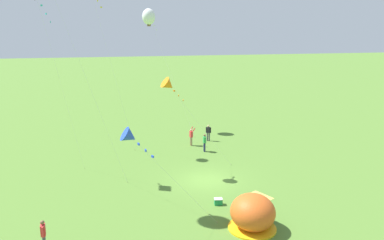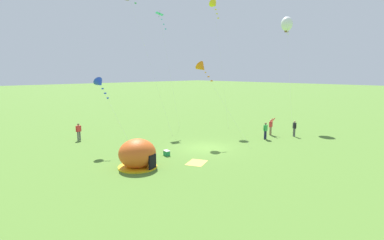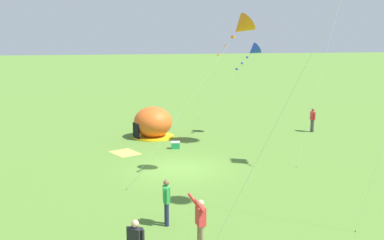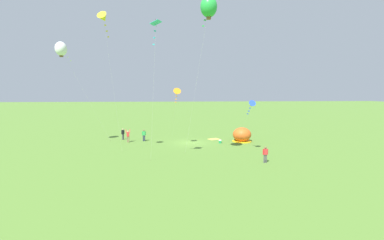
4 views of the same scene
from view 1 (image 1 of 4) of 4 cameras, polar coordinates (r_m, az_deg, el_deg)
ground_plane at (r=29.31m, az=2.35°, el=-9.13°), size 300.00×300.00×0.00m
popup_tent at (r=22.50m, az=9.24°, el=-13.79°), size 2.81×2.81×2.10m
picnic_blanket at (r=26.89m, az=10.14°, el=-11.47°), size 2.09×1.90×0.01m
cooler_box at (r=25.40m, az=4.03°, el=-12.28°), size 0.45×0.58×0.44m
person_strolling at (r=35.66m, az=1.92°, el=-3.35°), size 0.59×0.26×1.72m
person_with_toddler at (r=39.14m, az=2.52°, el=-1.83°), size 0.42×0.48×1.72m
person_center_field at (r=21.70m, az=-21.71°, el=-15.81°), size 0.59×0.27×1.72m
person_arms_raised at (r=37.51m, az=-0.12°, el=-2.44°), size 0.67×0.52×1.89m
kite_orange at (r=28.68m, az=-3.56°, el=5.32°), size 1.30×6.19×7.85m
kite_cyan at (r=30.26m, az=-22.30°, el=16.24°), size 1.51×3.06×14.10m
kite_white at (r=43.01m, az=-6.61°, el=15.36°), size 5.53×4.74×13.68m
kite_blue at (r=19.85m, az=-9.40°, el=-2.54°), size 0.90×5.57×6.37m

